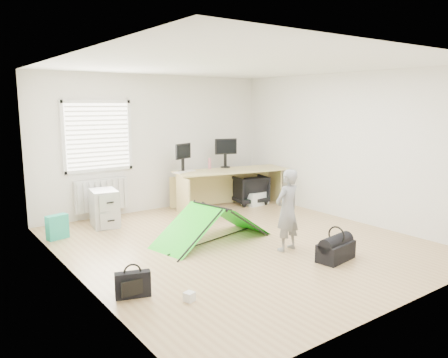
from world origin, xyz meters
TOP-DOWN VIEW (x-y plane):
  - ground at (0.00, 0.00)m, footprint 5.50×5.50m
  - back_wall at (0.00, 2.75)m, footprint 5.00×0.02m
  - window at (-1.20, 2.71)m, footprint 1.20×0.06m
  - radiator at (-1.20, 2.67)m, footprint 1.00×0.12m
  - desk at (1.28, 1.91)m, footprint 2.45×1.19m
  - filing_cabinet at (-1.37, 2.11)m, footprint 0.50×0.62m
  - monitor_left at (0.32, 2.24)m, footprint 0.44×0.24m
  - monitor_right at (1.36, 2.23)m, footprint 0.48×0.25m
  - keyboard at (0.35, 2.20)m, footprint 0.51×0.31m
  - thermos at (0.98, 2.25)m, footprint 0.09×0.09m
  - office_chair at (1.82, 1.99)m, footprint 0.78×0.80m
  - person at (0.34, -0.70)m, footprint 0.47×0.34m
  - kite at (-0.31, 0.29)m, footprint 1.97×1.18m
  - storage_crate at (1.86, 1.83)m, footprint 0.54×0.40m
  - tote_bag at (-2.25, 1.84)m, footprint 0.36×0.22m
  - laptop_bag at (-2.17, -0.85)m, footprint 0.41×0.24m
  - white_box at (-1.71, -1.31)m, footprint 0.13×0.13m
  - duffel_bag at (0.60, -1.41)m, footprint 0.62×0.38m

SIDE VIEW (x-z plane):
  - ground at x=0.00m, z-range 0.00..0.00m
  - white_box at x=-1.71m, z-range 0.00..0.10m
  - duffel_bag at x=0.60m, z-range 0.00..0.25m
  - storage_crate at x=1.86m, z-range 0.00..0.28m
  - laptop_bag at x=-2.17m, z-range 0.00..0.29m
  - tote_bag at x=-2.25m, z-range 0.00..0.39m
  - kite at x=-0.31m, z-range 0.00..0.57m
  - office_chair at x=1.82m, z-range 0.00..0.63m
  - filing_cabinet at x=-1.37m, z-range 0.00..0.66m
  - desk at x=1.28m, z-range 0.00..0.80m
  - radiator at x=-1.20m, z-range 0.15..0.75m
  - person at x=0.34m, z-range 0.00..1.21m
  - keyboard at x=0.35m, z-range 0.80..0.82m
  - thermos at x=0.98m, z-range 0.80..1.03m
  - monitor_left at x=0.32m, z-range 0.80..1.22m
  - monitor_right at x=1.36m, z-range 0.80..1.25m
  - back_wall at x=0.00m, z-range 0.00..2.70m
  - window at x=-1.20m, z-range 0.95..2.15m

